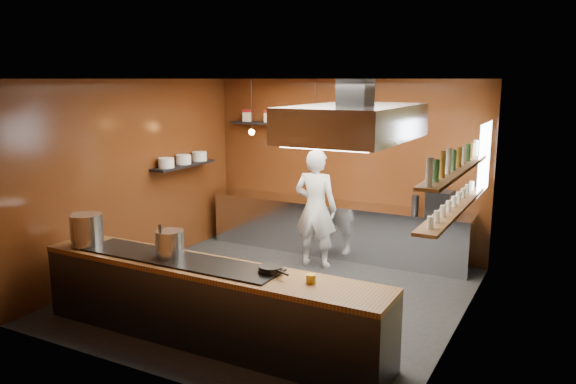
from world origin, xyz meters
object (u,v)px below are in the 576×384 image
Objects in this scene: espresso_machine at (440,202)px; chef at (316,208)px; stockpot_large at (87,229)px; stockpot_small at (170,244)px; extractor_hood at (355,122)px.

chef reaches higher than espresso_machine.
stockpot_large is 3.56m from chef.
stockpot_small is 0.90× the size of espresso_machine.
extractor_hood is 5.96× the size of stockpot_small.
chef is (1.74, 3.10, -0.18)m from stockpot_large.
extractor_hood reaches higher than stockpot_large.
extractor_hood is at bearing -95.97° from espresso_machine.
stockpot_small is 3.04m from chef.
stockpot_small is at bearing -117.10° from espresso_machine.
stockpot_small is 0.18× the size of chef.
stockpot_large is at bearing -128.29° from espresso_machine.
extractor_hood is at bearing 32.98° from stockpot_small.
espresso_machine reaches higher than stockpot_small.
stockpot_large is 5.25m from espresso_machine.
stockpot_large is 1.08× the size of espresso_machine.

